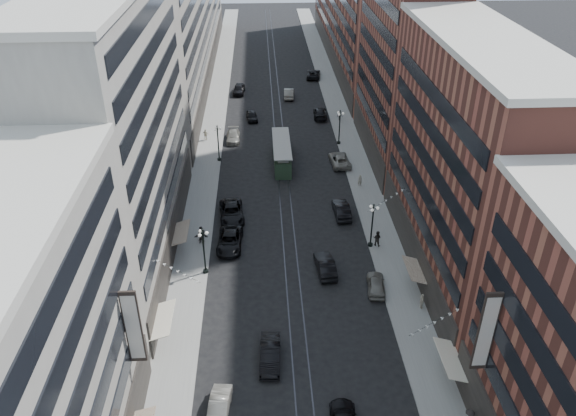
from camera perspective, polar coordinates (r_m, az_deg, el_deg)
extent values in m
plane|color=black|center=(88.22, -0.80, 6.36)|extent=(220.00, 220.00, 0.00)
cube|color=gray|center=(97.65, -7.57, 8.66)|extent=(4.00, 180.00, 0.15)
cube|color=gray|center=(98.30, 5.47, 8.95)|extent=(4.00, 180.00, 0.15)
cube|color=#2D2D33|center=(97.37, -1.45, 8.82)|extent=(0.12, 180.00, 0.02)
cube|color=#2D2D33|center=(97.41, -0.62, 8.84)|extent=(0.12, 180.00, 0.02)
cube|color=gray|center=(59.51, -16.55, 7.13)|extent=(8.00, 36.00, 28.00)
cube|color=gray|center=(119.35, -10.24, 19.09)|extent=(8.00, 90.00, 26.00)
cube|color=brown|center=(57.68, 17.59, 3.97)|extent=(8.00, 30.00, 24.00)
cube|color=brown|center=(80.22, 12.15, 19.02)|extent=(8.00, 26.00, 42.00)
cube|color=brown|center=(129.07, 6.36, 19.80)|extent=(8.00, 72.00, 24.00)
cylinder|color=black|center=(60.76, -8.35, -6.35)|extent=(0.56, 0.56, 0.30)
cylinder|color=black|center=(59.32, -8.53, -4.47)|extent=(0.18, 0.18, 5.20)
sphere|color=black|center=(57.75, -8.74, -2.21)|extent=(0.24, 0.24, 0.24)
sphere|color=white|center=(57.92, -8.27, -2.53)|extent=(0.36, 0.36, 0.36)
sphere|color=white|center=(58.32, -8.90, -2.33)|extent=(0.36, 0.36, 0.36)
sphere|color=white|center=(57.67, -8.96, -2.76)|extent=(0.36, 0.36, 0.36)
cylinder|color=black|center=(83.77, -6.99, 4.94)|extent=(0.56, 0.56, 0.30)
cylinder|color=black|center=(82.72, -7.10, 6.46)|extent=(0.18, 0.18, 5.20)
sphere|color=black|center=(81.61, -7.22, 8.25)|extent=(0.24, 0.24, 0.24)
sphere|color=white|center=(81.73, -6.89, 8.00)|extent=(0.36, 0.36, 0.36)
sphere|color=white|center=(82.14, -7.35, 8.09)|extent=(0.36, 0.36, 0.36)
sphere|color=white|center=(81.42, -7.38, 7.88)|extent=(0.36, 0.36, 0.36)
cylinder|color=black|center=(64.80, 8.36, -3.69)|extent=(0.56, 0.56, 0.30)
cylinder|color=black|center=(63.45, 8.52, -1.87)|extent=(0.18, 0.18, 5.20)
sphere|color=black|center=(61.98, 8.72, 0.30)|extent=(0.24, 0.24, 0.24)
sphere|color=white|center=(62.27, 9.10, 0.00)|extent=(0.36, 0.36, 0.36)
sphere|color=white|center=(62.47, 8.43, 0.16)|extent=(0.36, 0.36, 0.36)
sphere|color=white|center=(61.82, 8.55, -0.21)|extent=(0.36, 0.36, 0.36)
cylinder|color=black|center=(88.87, 5.18, 6.64)|extent=(0.56, 0.56, 0.30)
cylinder|color=black|center=(87.89, 5.25, 8.10)|extent=(0.18, 0.18, 5.20)
sphere|color=black|center=(86.84, 5.34, 9.80)|extent=(0.24, 0.24, 0.24)
sphere|color=white|center=(87.05, 5.62, 9.55)|extent=(0.36, 0.36, 0.36)
sphere|color=white|center=(87.32, 5.14, 9.64)|extent=(0.36, 0.36, 0.36)
sphere|color=white|center=(86.60, 5.21, 9.45)|extent=(0.36, 0.36, 0.36)
cube|color=#273D28|center=(82.41, -0.65, 5.43)|extent=(2.33, 11.19, 2.42)
cube|color=gray|center=(81.77, -0.65, 6.37)|extent=(1.49, 10.26, 0.56)
cube|color=gray|center=(81.62, -0.65, 6.61)|extent=(2.52, 11.37, 0.14)
cylinder|color=black|center=(79.06, -0.51, 3.53)|extent=(2.14, 0.65, 0.65)
cylinder|color=black|center=(86.58, -0.76, 6.10)|extent=(2.14, 0.65, 0.65)
imported|color=gray|center=(47.07, -7.04, -19.50)|extent=(2.04, 4.53, 1.44)
imported|color=black|center=(64.17, -5.93, -3.33)|extent=(3.00, 6.00, 1.63)
imported|color=slate|center=(58.39, 8.94, -7.64)|extent=(2.26, 4.53, 1.48)
imported|color=black|center=(50.43, -1.82, -14.63)|extent=(1.97, 5.08, 1.65)
imported|color=black|center=(65.15, -8.75, -2.64)|extent=(1.06, 0.81, 1.94)
imported|color=beige|center=(56.80, 13.44, -9.18)|extent=(0.57, 1.03, 1.67)
imported|color=black|center=(69.29, -5.75, -0.42)|extent=(3.44, 6.46, 1.73)
imported|color=slate|center=(90.05, -5.59, 7.26)|extent=(2.12, 5.11, 1.48)
imported|color=black|center=(110.44, -5.01, 11.95)|extent=(2.53, 5.36, 1.77)
imported|color=black|center=(69.87, 5.46, -0.15)|extent=(1.95, 5.13, 1.67)
imported|color=gray|center=(82.32, 5.26, 4.93)|extent=(2.97, 5.78, 1.56)
imported|color=black|center=(98.86, 3.27, 9.62)|extent=(2.56, 5.61, 1.59)
imported|color=black|center=(97.75, -3.70, 9.32)|extent=(2.21, 4.50, 1.48)
imported|color=slate|center=(107.95, 0.08, 11.58)|extent=(2.06, 5.22, 1.69)
imported|color=black|center=(64.97, -8.80, -2.90)|extent=(1.56, 0.50, 1.66)
imported|color=beige|center=(90.41, -8.36, 7.39)|extent=(1.16, 0.84, 1.80)
imported|color=black|center=(64.54, 9.04, -3.05)|extent=(1.05, 0.90, 1.89)
imported|color=#A19A86|center=(76.53, 7.30, 2.83)|extent=(0.65, 0.47, 1.67)
imported|color=black|center=(97.59, 5.27, 9.32)|extent=(1.02, 0.52, 1.51)
imported|color=black|center=(60.19, 3.80, -5.82)|extent=(2.20, 5.17, 1.66)
imported|color=black|center=(119.33, 2.60, 13.46)|extent=(3.39, 6.06, 1.60)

